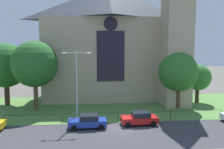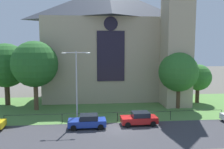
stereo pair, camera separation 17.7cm
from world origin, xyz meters
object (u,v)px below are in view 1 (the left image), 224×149
(tree_right_far, at_px, (198,78))
(tree_left_far, at_px, (6,66))
(parked_car_blue, at_px, (88,121))
(tree_left_near, at_px, (35,64))
(streetlamp_near, at_px, (77,78))
(tree_right_near, at_px, (178,72))
(parked_car_red, at_px, (139,118))
(church_building, at_px, (112,41))

(tree_right_far, bearing_deg, tree_left_far, 177.59)
(parked_car_blue, bearing_deg, tree_left_near, -49.35)
(tree_left_near, xyz_separation_m, streetlamp_near, (6.28, -6.58, -1.23))
(tree_right_far, bearing_deg, streetlamp_near, -155.40)
(tree_right_near, bearing_deg, streetlamp_near, -158.88)
(parked_car_red, bearing_deg, tree_left_near, -32.11)
(tree_left_far, bearing_deg, parked_car_blue, -43.18)
(tree_right_near, xyz_separation_m, tree_left_far, (-26.15, 4.47, 0.86))
(church_building, height_order, tree_left_far, church_building)
(tree_left_far, relative_size, parked_car_red, 2.29)
(streetlamp_near, height_order, parked_car_red, streetlamp_near)
(tree_left_far, bearing_deg, church_building, 15.17)
(tree_left_near, relative_size, parked_car_red, 2.35)
(streetlamp_near, relative_size, parked_car_red, 2.02)
(church_building, relative_size, tree_left_near, 2.60)
(tree_left_far, height_order, parked_car_blue, tree_left_far)
(tree_left_far, xyz_separation_m, streetlamp_near, (11.53, -10.11, -0.84))
(tree_left_near, bearing_deg, tree_right_far, 5.01)
(streetlamp_near, distance_m, parked_car_red, 8.76)
(tree_right_far, bearing_deg, church_building, 156.35)
(church_building, xyz_separation_m, tree_left_far, (-17.19, -4.66, -4.00))
(tree_left_far, bearing_deg, tree_left_near, -33.93)
(tree_right_near, bearing_deg, parked_car_red, -136.33)
(tree_left_far, distance_m, parked_car_blue, 18.39)
(church_building, height_order, tree_right_near, church_building)
(church_building, relative_size, tree_right_far, 4.09)
(tree_left_near, bearing_deg, parked_car_red, -30.41)
(tree_right_near, relative_size, parked_car_red, 1.97)
(streetlamp_near, bearing_deg, tree_left_far, 138.74)
(tree_right_far, distance_m, parked_car_red, 16.10)
(church_building, distance_m, streetlamp_near, 16.55)
(tree_left_near, relative_size, tree_left_far, 1.03)
(tree_right_far, bearing_deg, tree_right_near, -145.65)
(tree_left_near, xyz_separation_m, tree_right_near, (20.89, -0.93, -1.25))
(parked_car_blue, bearing_deg, parked_car_red, -176.08)
(church_building, relative_size, tree_left_far, 2.67)
(church_building, relative_size, streetlamp_near, 3.03)
(tree_right_near, distance_m, tree_left_far, 26.54)
(tree_left_far, bearing_deg, tree_right_near, -9.70)
(streetlamp_near, xyz_separation_m, parked_car_red, (7.27, -1.37, -4.69))
(church_building, distance_m, parked_car_blue, 19.69)
(tree_right_far, xyz_separation_m, parked_car_blue, (-18.00, -10.71, -3.43))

